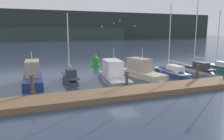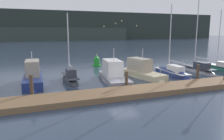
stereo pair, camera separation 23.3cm
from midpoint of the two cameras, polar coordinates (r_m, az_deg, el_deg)
ground_plane at (r=20.76m, az=3.46°, el=-4.72°), size 400.00×400.00×0.00m
dock at (r=18.78m, az=6.23°, el=-5.66°), size 40.70×2.80×0.45m
mooring_pile_1 at (r=18.26m, az=-19.93°, el=-4.23°), size 0.28×0.28×1.96m
mooring_pile_2 at (r=20.07m, az=4.13°, el=-2.74°), size 0.28×0.28×1.71m
mooring_pile_3 at (r=24.57m, az=21.73°, el=-0.84°), size 0.28×0.28×1.89m
motorboat_berth_3 at (r=23.32m, az=-19.61°, el=-2.51°), size 2.20×6.52×3.94m
sailboat_berth_4 at (r=23.74m, az=-10.57°, el=-2.58°), size 1.57×5.37×7.85m
motorboat_berth_5 at (r=23.60m, az=0.72°, el=-1.89°), size 3.36×7.70×4.10m
motorboat_berth_6 at (r=25.99m, az=8.10°, el=-0.85°), size 3.38×7.27×3.81m
sailboat_berth_7 at (r=28.09m, az=15.50°, el=-0.93°), size 2.12×7.39×9.31m
sailboat_berth_8 at (r=30.62m, az=21.60°, el=-0.25°), size 1.70×6.38×9.87m
sailboat_berth_9 at (r=33.85m, az=26.54°, el=0.25°), size 1.74×6.94×8.76m
channel_buoy at (r=33.68m, az=-3.84°, el=2.21°), size 1.39×1.39×1.85m
hillside_backdrop at (r=137.14m, az=-18.99°, el=10.67°), size 240.00×23.00×17.01m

